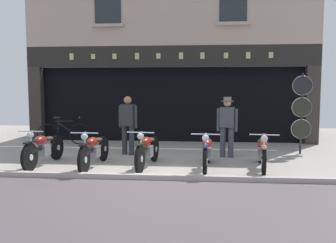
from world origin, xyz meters
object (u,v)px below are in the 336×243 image
at_px(motorcycle_right, 262,151).
at_px(salesman_left, 128,122).
at_px(tyre_sign_pole, 302,108).
at_px(advert_board_near, 107,87).
at_px(shopkeeper_center, 227,124).
at_px(motorcycle_center, 147,149).
at_px(motorcycle_center_left, 94,150).
at_px(motorcycle_left, 44,148).
at_px(motorcycle_center_right, 207,151).
at_px(leaning_bicycle, 64,133).

bearing_deg(motorcycle_right, salesman_left, -17.02).
xyz_separation_m(tyre_sign_pole, advert_board_near, (-6.17, 2.17, 0.60)).
relative_size(shopkeeper_center, advert_board_near, 1.54).
bearing_deg(motorcycle_right, motorcycle_center, 6.92).
bearing_deg(shopkeeper_center, motorcycle_center_left, 37.53).
height_order(motorcycle_left, motorcycle_center_right, motorcycle_center_right).
height_order(motorcycle_center_right, shopkeeper_center, shopkeeper_center).
bearing_deg(leaning_bicycle, motorcycle_right, 47.06).
height_order(motorcycle_center_right, salesman_left, salesman_left).
xyz_separation_m(motorcycle_center_right, shopkeeper_center, (0.57, 1.48, 0.48)).
relative_size(motorcycle_left, advert_board_near, 1.87).
bearing_deg(motorcycle_left, shopkeeper_center, -159.26).
bearing_deg(advert_board_near, motorcycle_center_left, -79.33).
height_order(motorcycle_right, salesman_left, salesman_left).
relative_size(motorcycle_left, leaning_bicycle, 1.17).
xyz_separation_m(motorcycle_center_left, motorcycle_right, (3.92, 0.14, -0.01)).
height_order(motorcycle_left, leaning_bicycle, leaning_bicycle).
bearing_deg(advert_board_near, motorcycle_left, -96.33).
bearing_deg(leaning_bicycle, motorcycle_center_left, 16.45).
relative_size(motorcycle_center_right, shopkeeper_center, 1.27).
relative_size(motorcycle_center_left, motorcycle_center_right, 1.01).
height_order(motorcycle_center_right, leaning_bicycle, leaning_bicycle).
height_order(salesman_left, leaning_bicycle, salesman_left).
bearing_deg(shopkeeper_center, tyre_sign_pole, -149.95).
height_order(motorcycle_center_left, motorcycle_center, motorcycle_center_left).
xyz_separation_m(shopkeeper_center, advert_board_near, (-4.04, 2.84, 1.00)).
bearing_deg(motorcycle_right, motorcycle_left, 7.21).
xyz_separation_m(motorcycle_center, advert_board_near, (-2.07, 4.20, 1.48)).
distance_m(motorcycle_center_left, motorcycle_right, 3.92).
height_order(motorcycle_center_right, advert_board_near, advert_board_near).
bearing_deg(tyre_sign_pole, advert_board_near, 160.64).
bearing_deg(motorcycle_center, motorcycle_center_right, -177.86).
bearing_deg(motorcycle_center_right, motorcycle_center, -0.59).
xyz_separation_m(motorcycle_center_right, leaning_bicycle, (-4.66, 3.24, -0.04)).
xyz_separation_m(motorcycle_center_right, tyre_sign_pole, (2.70, 2.15, 0.89)).
relative_size(salesman_left, tyre_sign_pole, 0.72).
height_order(motorcycle_center, motorcycle_center_right, motorcycle_center_right).
bearing_deg(motorcycle_right, advert_board_near, -34.67).
relative_size(tyre_sign_pole, advert_board_near, 2.16).
bearing_deg(tyre_sign_pole, leaning_bicycle, 171.58).
distance_m(motorcycle_center_right, salesman_left, 2.77).
distance_m(motorcycle_center_left, motorcycle_center, 1.26).
xyz_separation_m(motorcycle_left, tyre_sign_pole, (6.64, 2.06, 0.88)).
bearing_deg(motorcycle_left, motorcycle_center_left, 178.93).
relative_size(salesman_left, shopkeeper_center, 1.01).
distance_m(motorcycle_center_right, tyre_sign_pole, 3.56).
bearing_deg(motorcycle_left, salesman_left, -135.00).
xyz_separation_m(motorcycle_center_left, tyre_sign_pole, (5.35, 2.16, 0.89)).
height_order(motorcycle_center, shopkeeper_center, shopkeeper_center).
distance_m(motorcycle_left, salesman_left, 2.40).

